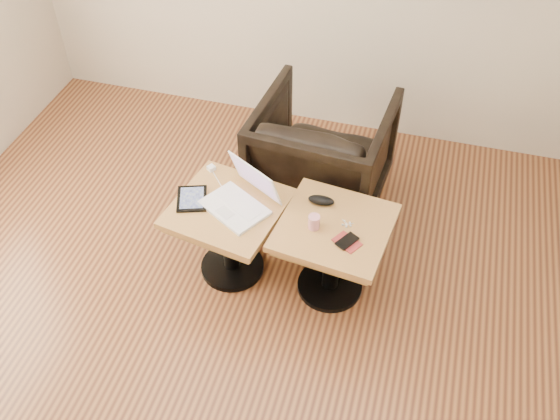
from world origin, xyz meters
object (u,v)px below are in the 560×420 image
(side_table_left, at_px, (229,222))
(striped_cup, at_px, (314,222))
(armchair, at_px, (322,154))
(side_table_right, at_px, (333,242))
(laptop, at_px, (241,198))

(side_table_left, height_order, striped_cup, striped_cup)
(striped_cup, bearing_deg, armchair, 99.24)
(striped_cup, bearing_deg, side_table_right, 23.60)
(side_table_right, height_order, striped_cup, striped_cup)
(side_table_right, xyz_separation_m, armchair, (-0.25, 0.78, -0.02))
(side_table_right, bearing_deg, laptop, -174.91)
(laptop, distance_m, striped_cup, 0.45)
(side_table_left, height_order, armchair, armchair)
(laptop, bearing_deg, armchair, 98.22)
(side_table_right, height_order, armchair, armchair)
(side_table_right, height_order, laptop, laptop)
(laptop, bearing_deg, side_table_right, 28.39)
(laptop, height_order, striped_cup, laptop)
(side_table_left, bearing_deg, armchair, 74.39)
(side_table_right, bearing_deg, armchair, 114.23)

